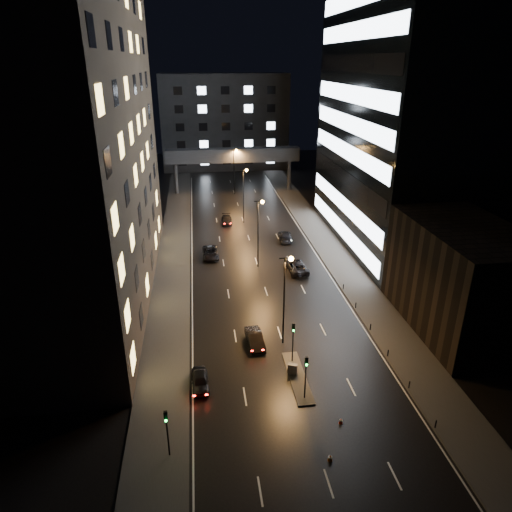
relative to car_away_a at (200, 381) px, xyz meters
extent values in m
plane|color=black|center=(9.00, 38.08, -0.66)|extent=(160.00, 160.00, 0.00)
cube|color=#383533|center=(-3.50, 33.08, -0.59)|extent=(5.00, 110.00, 0.15)
cube|color=#383533|center=(21.50, 33.08, -0.59)|extent=(5.00, 110.00, 0.15)
cube|color=#2D2319|center=(-13.50, 22.08, 19.34)|extent=(15.00, 48.00, 40.00)
cube|color=black|center=(29.00, 7.08, 5.34)|extent=(10.00, 18.00, 12.00)
cube|color=black|center=(34.00, 34.08, 21.84)|extent=(20.00, 36.00, 45.00)
cube|color=#333335|center=(9.00, 96.08, 11.84)|extent=(34.00, 14.00, 25.00)
cube|color=#333335|center=(9.00, 68.08, 7.84)|extent=(30.00, 3.00, 3.00)
cylinder|color=#333335|center=(-4.00, 68.08, 2.84)|extent=(0.80, 0.80, 7.00)
cylinder|color=#333335|center=(22.00, 68.08, 2.84)|extent=(0.80, 0.80, 7.00)
cube|color=#383533|center=(9.30, 0.08, -0.59)|extent=(1.60, 8.00, 0.15)
cylinder|color=black|center=(9.30, 2.58, 1.24)|extent=(0.12, 0.12, 3.50)
cube|color=black|center=(9.30, 2.58, 3.44)|extent=(0.28, 0.22, 0.90)
sphere|color=#0CFF33|center=(9.30, 2.44, 3.16)|extent=(0.18, 0.18, 0.18)
cylinder|color=black|center=(9.30, -2.92, 1.24)|extent=(0.12, 0.12, 3.50)
cube|color=black|center=(9.30, -2.92, 3.44)|extent=(0.28, 0.22, 0.90)
sphere|color=#0CFF33|center=(9.30, -3.06, 3.16)|extent=(0.18, 0.18, 0.18)
cylinder|color=black|center=(-2.50, -7.92, 1.09)|extent=(0.12, 0.12, 3.50)
cube|color=black|center=(-2.50, -7.92, 3.29)|extent=(0.28, 0.22, 0.90)
sphere|color=#0CFF33|center=(-2.50, -8.06, 3.01)|extent=(0.18, 0.18, 0.18)
cylinder|color=black|center=(19.20, -7.92, -0.21)|extent=(0.12, 0.12, 0.90)
cylinder|color=black|center=(19.20, -2.92, -0.21)|extent=(0.12, 0.12, 0.90)
cylinder|color=black|center=(19.20, 2.08, -0.21)|extent=(0.12, 0.12, 0.90)
cylinder|color=black|center=(19.20, 7.08, -0.21)|extent=(0.12, 0.12, 0.90)
cylinder|color=black|center=(19.20, 12.08, -0.21)|extent=(0.12, 0.12, 0.90)
cylinder|color=black|center=(19.20, 17.08, -0.21)|extent=(0.12, 0.12, 0.90)
cylinder|color=black|center=(9.00, 6.08, 4.34)|extent=(0.18, 0.18, 10.00)
cylinder|color=black|center=(9.00, 6.08, 9.34)|extent=(1.20, 0.12, 0.12)
sphere|color=#FF9E38|center=(9.60, 6.08, 9.24)|extent=(0.50, 0.50, 0.50)
cylinder|color=black|center=(9.00, 26.08, 4.34)|extent=(0.18, 0.18, 10.00)
cylinder|color=black|center=(9.00, 26.08, 9.34)|extent=(1.20, 0.12, 0.12)
sphere|color=#FF9E38|center=(9.60, 26.08, 9.24)|extent=(0.50, 0.50, 0.50)
cylinder|color=black|center=(9.00, 46.08, 4.34)|extent=(0.18, 0.18, 10.00)
cylinder|color=black|center=(9.00, 46.08, 9.34)|extent=(1.20, 0.12, 0.12)
sphere|color=#FF9E38|center=(9.60, 46.08, 9.24)|extent=(0.50, 0.50, 0.50)
cylinder|color=black|center=(9.00, 66.08, 4.34)|extent=(0.18, 0.18, 10.00)
cylinder|color=black|center=(9.00, 66.08, 9.34)|extent=(1.20, 0.12, 0.12)
sphere|color=#FF9E38|center=(9.60, 66.08, 9.24)|extent=(0.50, 0.50, 0.50)
imported|color=black|center=(0.00, 0.00, 0.00)|extent=(1.73, 3.96, 1.33)
imported|color=black|center=(5.96, 6.10, 0.07)|extent=(1.87, 4.53, 1.46)
imported|color=black|center=(2.19, 30.50, 0.07)|extent=(2.43, 5.25, 1.46)
imported|color=black|center=(5.80, 46.00, 0.01)|extent=(2.06, 4.73, 1.35)
imported|color=black|center=(14.29, 23.74, 0.11)|extent=(2.91, 5.70, 1.54)
imported|color=black|center=(14.98, 36.09, 0.09)|extent=(2.66, 5.39, 1.51)
cube|color=#555557|center=(8.90, 0.57, 0.04)|extent=(1.00, 0.77, 1.11)
cone|color=#D6560B|center=(9.67, -9.92, -0.39)|extent=(0.48, 0.48, 0.54)
cone|color=#FF350D|center=(11.66, -6.26, -0.41)|extent=(0.38, 0.38, 0.51)
camera|label=1|loc=(0.70, -34.77, 27.48)|focal=32.00mm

